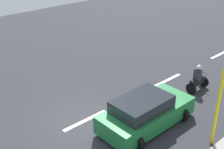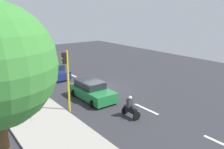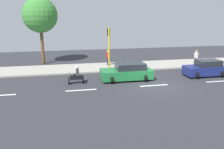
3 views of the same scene
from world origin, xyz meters
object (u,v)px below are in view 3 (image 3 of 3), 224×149
object	(u,v)px
car_green	(127,72)
car_dark_blue	(205,69)
motorcycle	(76,76)
pedestrian_near_signal	(196,57)
street_tree_north	(40,15)
pedestrian_by_tree	(108,57)
traffic_light_corner	(109,44)

from	to	relation	value
car_green	car_dark_blue	world-z (taller)	same
motorcycle	pedestrian_near_signal	size ratio (longest dim) A/B	0.91
street_tree_north	car_green	bearing A→B (deg)	-136.66
car_green	pedestrian_by_tree	size ratio (longest dim) A/B	2.68
motorcycle	car_dark_blue	bearing A→B (deg)	-89.55
car_green	motorcycle	distance (m)	4.53
pedestrian_by_tree	traffic_light_corner	size ratio (longest dim) A/B	0.38
traffic_light_corner	street_tree_north	size ratio (longest dim) A/B	0.60
car_dark_blue	traffic_light_corner	distance (m)	9.52
pedestrian_by_tree	traffic_light_corner	world-z (taller)	traffic_light_corner
car_green	pedestrian_by_tree	bearing A→B (deg)	7.61
motorcycle	pedestrian_by_tree	world-z (taller)	pedestrian_by_tree
pedestrian_near_signal	street_tree_north	xyz separation A→B (m)	(4.87, 16.76, 4.46)
street_tree_north	traffic_light_corner	bearing A→B (deg)	-129.79
motorcycle	car_green	bearing A→B (deg)	-86.34
pedestrian_by_tree	motorcycle	bearing A→B (deg)	146.91
pedestrian_near_signal	pedestrian_by_tree	world-z (taller)	same
car_dark_blue	motorcycle	distance (m)	12.16
traffic_light_corner	street_tree_north	world-z (taller)	street_tree_north
car_green	car_dark_blue	bearing A→B (deg)	-91.46
car_dark_blue	pedestrian_by_tree	distance (m)	10.14
street_tree_north	pedestrian_near_signal	bearing A→B (deg)	-106.20
pedestrian_near_signal	traffic_light_corner	size ratio (longest dim) A/B	0.38
street_tree_north	pedestrian_by_tree	bearing A→B (deg)	-111.82
pedestrian_by_tree	street_tree_north	world-z (taller)	street_tree_north
car_dark_blue	pedestrian_by_tree	xyz separation A→B (m)	(5.71, 8.37, 0.35)
traffic_light_corner	pedestrian_by_tree	bearing A→B (deg)	-8.23
car_green	motorcycle	xyz separation A→B (m)	(-0.29, 4.52, -0.07)
pedestrian_near_signal	pedestrian_by_tree	bearing A→B (deg)	78.25
pedestrian_by_tree	traffic_light_corner	xyz separation A→B (m)	(-2.77, 0.40, 1.87)
pedestrian_near_signal	pedestrian_by_tree	distance (m)	9.78
motorcycle	traffic_light_corner	world-z (taller)	traffic_light_corner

